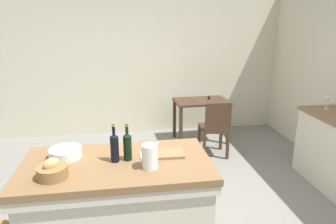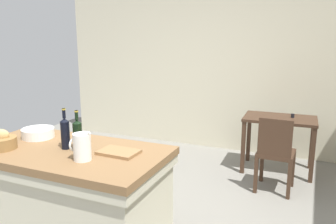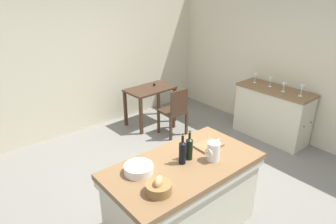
{
  "view_description": "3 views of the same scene",
  "coord_description": "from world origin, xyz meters",
  "px_view_note": "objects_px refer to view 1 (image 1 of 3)",
  "views": [
    {
      "loc": [
        -0.35,
        -2.91,
        2.03
      ],
      "look_at": [
        0.15,
        0.32,
        1.04
      ],
      "focal_mm": 32.37,
      "sensor_mm": 36.0,
      "label": 1
    },
    {
      "loc": [
        1.37,
        -2.61,
        1.77
      ],
      "look_at": [
        -0.03,
        0.59,
        0.99
      ],
      "focal_mm": 36.87,
      "sensor_mm": 36.0,
      "label": 2
    },
    {
      "loc": [
        -2.18,
        -2.38,
        2.54
      ],
      "look_at": [
        0.19,
        0.46,
        0.94
      ],
      "focal_mm": 31.75,
      "sensor_mm": 36.0,
      "label": 3
    }
  ],
  "objects_px": {
    "island_table": "(119,203)",
    "wine_bottle_amber": "(114,147)",
    "pitcher": "(150,156)",
    "writing_desk": "(201,107)",
    "wine_glass_right": "(327,101)",
    "wine_bottle_dark": "(127,146)",
    "bread_basket": "(52,171)",
    "cutting_board": "(166,154)",
    "wooden_chair": "(215,127)",
    "wash_bowl": "(65,153)"
  },
  "relations": [
    {
      "from": "pitcher",
      "to": "wine_glass_right",
      "type": "xyz_separation_m",
      "value": [
        2.43,
        1.2,
        0.05
      ]
    },
    {
      "from": "wine_bottle_dark",
      "to": "wash_bowl",
      "type": "bearing_deg",
      "value": 166.45
    },
    {
      "from": "writing_desk",
      "to": "wine_glass_right",
      "type": "bearing_deg",
      "value": -47.09
    },
    {
      "from": "wooden_chair",
      "to": "cutting_board",
      "type": "height_order",
      "value": "cutting_board"
    },
    {
      "from": "wooden_chair",
      "to": "wine_bottle_amber",
      "type": "height_order",
      "value": "wine_bottle_amber"
    },
    {
      "from": "cutting_board",
      "to": "wine_bottle_dark",
      "type": "bearing_deg",
      "value": -172.24
    },
    {
      "from": "pitcher",
      "to": "cutting_board",
      "type": "xyz_separation_m",
      "value": [
        0.17,
        0.22,
        -0.09
      ]
    },
    {
      "from": "bread_basket",
      "to": "pitcher",
      "type": "bearing_deg",
      "value": 3.85
    },
    {
      "from": "island_table",
      "to": "wooden_chair",
      "type": "relative_size",
      "value": 1.81
    },
    {
      "from": "bread_basket",
      "to": "cutting_board",
      "type": "xyz_separation_m",
      "value": [
        0.92,
        0.27,
        -0.04
      ]
    },
    {
      "from": "pitcher",
      "to": "island_table",
      "type": "bearing_deg",
      "value": 151.74
    },
    {
      "from": "writing_desk",
      "to": "cutting_board",
      "type": "bearing_deg",
      "value": -111.9
    },
    {
      "from": "cutting_board",
      "to": "wash_bowl",
      "type": "bearing_deg",
      "value": 174.61
    },
    {
      "from": "wooden_chair",
      "to": "wine_glass_right",
      "type": "distance_m",
      "value": 1.56
    },
    {
      "from": "pitcher",
      "to": "wine_bottle_dark",
      "type": "xyz_separation_m",
      "value": [
        -0.17,
        0.17,
        0.03
      ]
    },
    {
      "from": "wine_bottle_dark",
      "to": "wine_glass_right",
      "type": "distance_m",
      "value": 2.8
    },
    {
      "from": "island_table",
      "to": "writing_desk",
      "type": "xyz_separation_m",
      "value": [
        1.4,
        2.46,
        0.14
      ]
    },
    {
      "from": "island_table",
      "to": "cutting_board",
      "type": "distance_m",
      "value": 0.61
    },
    {
      "from": "writing_desk",
      "to": "wash_bowl",
      "type": "bearing_deg",
      "value": -128.68
    },
    {
      "from": "island_table",
      "to": "wine_bottle_dark",
      "type": "relative_size",
      "value": 5.03
    },
    {
      "from": "wine_bottle_dark",
      "to": "wine_bottle_amber",
      "type": "bearing_deg",
      "value": -171.86
    },
    {
      "from": "writing_desk",
      "to": "pitcher",
      "type": "height_order",
      "value": "pitcher"
    },
    {
      "from": "writing_desk",
      "to": "wine_bottle_dark",
      "type": "bearing_deg",
      "value": -118.17
    },
    {
      "from": "cutting_board",
      "to": "wine_bottle_amber",
      "type": "distance_m",
      "value": 0.47
    },
    {
      "from": "island_table",
      "to": "wine_bottle_amber",
      "type": "bearing_deg",
      "value": 128.24
    },
    {
      "from": "writing_desk",
      "to": "wash_bowl",
      "type": "relative_size",
      "value": 3.28
    },
    {
      "from": "cutting_board",
      "to": "wine_bottle_amber",
      "type": "bearing_deg",
      "value": -172.15
    },
    {
      "from": "cutting_board",
      "to": "pitcher",
      "type": "bearing_deg",
      "value": -127.57
    },
    {
      "from": "writing_desk",
      "to": "cutting_board",
      "type": "height_order",
      "value": "cutting_board"
    },
    {
      "from": "island_table",
      "to": "wine_bottle_amber",
      "type": "height_order",
      "value": "wine_bottle_amber"
    },
    {
      "from": "writing_desk",
      "to": "wash_bowl",
      "type": "height_order",
      "value": "wash_bowl"
    },
    {
      "from": "writing_desk",
      "to": "wine_glass_right",
      "type": "relative_size",
      "value": 5.7
    },
    {
      "from": "writing_desk",
      "to": "wine_glass_right",
      "type": "xyz_separation_m",
      "value": [
        1.3,
        -1.4,
        0.42
      ]
    },
    {
      "from": "wine_glass_right",
      "to": "bread_basket",
      "type": "bearing_deg",
      "value": -158.46
    },
    {
      "from": "wine_bottle_dark",
      "to": "bread_basket",
      "type": "bearing_deg",
      "value": -158.66
    },
    {
      "from": "writing_desk",
      "to": "wine_glass_right",
      "type": "height_order",
      "value": "wine_glass_right"
    },
    {
      "from": "bread_basket",
      "to": "cutting_board",
      "type": "height_order",
      "value": "bread_basket"
    },
    {
      "from": "cutting_board",
      "to": "wine_bottle_amber",
      "type": "xyz_separation_m",
      "value": [
        -0.45,
        -0.06,
        0.12
      ]
    },
    {
      "from": "bread_basket",
      "to": "cutting_board",
      "type": "bearing_deg",
      "value": 16.48
    },
    {
      "from": "wooden_chair",
      "to": "pitcher",
      "type": "relative_size",
      "value": 3.67
    },
    {
      "from": "pitcher",
      "to": "wine_glass_right",
      "type": "relative_size",
      "value": 1.5
    },
    {
      "from": "wash_bowl",
      "to": "wine_bottle_dark",
      "type": "distance_m",
      "value": 0.56
    },
    {
      "from": "writing_desk",
      "to": "wine_bottle_amber",
      "type": "bearing_deg",
      "value": -119.97
    },
    {
      "from": "wine_bottle_dark",
      "to": "wine_glass_right",
      "type": "bearing_deg",
      "value": 21.58
    },
    {
      "from": "wine_glass_right",
      "to": "wash_bowl",
      "type": "bearing_deg",
      "value": -164.03
    },
    {
      "from": "pitcher",
      "to": "cutting_board",
      "type": "relative_size",
      "value": 0.8
    },
    {
      "from": "island_table",
      "to": "writing_desk",
      "type": "bearing_deg",
      "value": 60.36
    },
    {
      "from": "writing_desk",
      "to": "bread_basket",
      "type": "height_order",
      "value": "bread_basket"
    },
    {
      "from": "wash_bowl",
      "to": "cutting_board",
      "type": "distance_m",
      "value": 0.89
    },
    {
      "from": "wooden_chair",
      "to": "bread_basket",
      "type": "height_order",
      "value": "bread_basket"
    }
  ]
}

